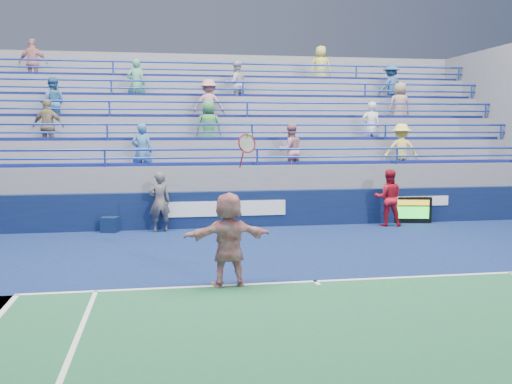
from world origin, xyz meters
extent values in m
plane|color=#333538|center=(0.00, 0.00, 0.00)|extent=(120.00, 120.00, 0.00)
cube|color=#0E1A4A|center=(0.00, 2.20, 0.01)|extent=(18.00, 8.40, 0.02)
cube|color=white|center=(0.00, 0.00, 0.02)|extent=(11.00, 0.10, 0.01)
cube|color=white|center=(0.00, -0.10, 0.02)|extent=(0.08, 0.30, 0.01)
cube|color=#0B153C|center=(0.00, 6.50, 0.55)|extent=(18.00, 0.30, 1.10)
cube|color=white|center=(-1.00, 6.34, 0.60)|extent=(3.60, 0.02, 0.45)
cube|color=white|center=(5.20, 6.34, 0.70)|extent=(1.80, 0.02, 0.30)
cube|color=slate|center=(0.00, 9.45, 0.55)|extent=(18.00, 5.60, 1.10)
cube|color=slate|center=(0.00, 9.45, 0.93)|extent=(18.00, 5.60, 1.85)
cube|color=navy|center=(0.00, 7.10, 1.90)|extent=(17.40, 0.45, 0.10)
cylinder|color=#1D389F|center=(0.00, 6.70, 2.35)|extent=(18.00, 0.07, 0.07)
cube|color=slate|center=(0.00, 9.95, 1.30)|extent=(18.00, 4.60, 2.60)
cube|color=navy|center=(0.00, 8.10, 2.65)|extent=(17.40, 0.45, 0.10)
cylinder|color=#1D389F|center=(0.00, 7.70, 3.10)|extent=(18.00, 0.07, 0.07)
cube|color=slate|center=(0.00, 10.45, 1.68)|extent=(18.00, 3.60, 3.35)
cube|color=navy|center=(0.00, 9.10, 3.40)|extent=(17.40, 0.45, 0.10)
cylinder|color=#1D389F|center=(0.00, 8.70, 3.85)|extent=(18.00, 0.07, 0.07)
cube|color=slate|center=(0.00, 10.95, 2.05)|extent=(18.00, 2.60, 4.10)
cube|color=navy|center=(0.00, 10.10, 4.15)|extent=(17.40, 0.45, 0.10)
cylinder|color=#1D389F|center=(0.00, 9.70, 4.60)|extent=(18.00, 0.07, 0.07)
cube|color=slate|center=(0.00, 11.45, 2.42)|extent=(18.00, 1.60, 4.85)
cube|color=navy|center=(0.00, 11.10, 4.90)|extent=(17.40, 0.45, 0.10)
cylinder|color=#1D389F|center=(0.00, 10.70, 5.35)|extent=(18.00, 0.07, 0.07)
imported|color=tan|center=(5.59, 9.10, 3.78)|extent=(0.85, 0.58, 1.70)
imported|color=#35679F|center=(-3.45, 7.10, 2.28)|extent=(0.65, 0.45, 1.70)
imported|color=teal|center=(-6.32, 9.10, 3.78)|extent=(0.85, 0.68, 1.70)
imported|color=#89795B|center=(-6.30, 8.10, 3.03)|extent=(1.07, 0.65, 1.70)
imported|color=#3A8042|center=(-1.35, 8.10, 3.03)|extent=(0.85, 0.57, 1.70)
imported|color=#F6E55F|center=(4.81, 7.10, 2.28)|extent=(1.21, 0.87, 1.70)
imported|color=#BA7887|center=(1.12, 7.10, 2.28)|extent=(0.95, 0.81, 1.70)
imported|color=#BBBCC1|center=(-0.19, 10.10, 4.53)|extent=(0.96, 0.83, 1.70)
imported|color=#D8D254|center=(3.22, 11.10, 5.28)|extent=(0.89, 0.64, 1.70)
imported|color=#49A06F|center=(-3.69, 10.10, 4.53)|extent=(0.63, 0.42, 1.70)
imported|color=tan|center=(-1.25, 9.10, 3.78)|extent=(1.16, 0.74, 1.70)
imported|color=#2B5583|center=(5.66, 10.10, 4.53)|extent=(1.24, 0.94, 1.70)
imported|color=silver|center=(4.14, 8.10, 3.03)|extent=(0.67, 0.49, 1.70)
imported|color=#CC8487|center=(-7.27, 11.10, 5.28)|extent=(1.03, 0.50, 1.70)
cube|color=black|center=(4.87, 6.30, 0.42)|extent=(1.21, 0.37, 0.83)
cube|color=gold|center=(4.87, 6.22, 0.67)|extent=(1.02, 0.02, 0.17)
cube|color=#19E533|center=(4.87, 6.22, 0.35)|extent=(1.02, 0.02, 0.38)
cube|color=#0D1C3E|center=(-4.36, 6.22, 0.23)|extent=(0.56, 0.56, 0.45)
cube|color=#0D1C3E|center=(-4.36, 6.42, 0.63)|extent=(0.45, 0.17, 0.35)
imported|color=silver|center=(-1.68, 0.02, 0.89)|extent=(1.69, 0.66, 1.78)
torus|color=#A91421|center=(-1.33, 0.02, 2.68)|extent=(0.37, 0.21, 0.36)
cylinder|color=#A91421|center=(-1.43, 0.02, 2.38)|extent=(0.08, 0.20, 0.32)
sphere|color=#CBE034|center=(-1.28, -0.03, 2.83)|extent=(0.07, 0.07, 0.07)
imported|color=#161D3D|center=(-2.96, 6.05, 0.87)|extent=(0.71, 0.54, 1.74)
imported|color=#A81322|center=(3.93, 5.95, 0.87)|extent=(0.99, 0.85, 1.74)
camera|label=1|loc=(-2.90, -10.38, 2.91)|focal=40.00mm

